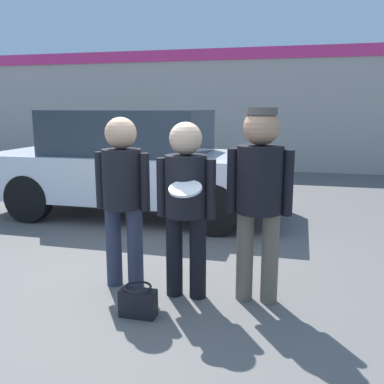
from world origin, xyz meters
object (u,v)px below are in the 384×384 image
(parked_car_near, at_px, (135,163))
(person_middle_with_frisbee, at_px, (186,196))
(shrub, at_px, (129,149))
(person_left, at_px, (122,189))
(handbag, at_px, (138,302))
(person_right, at_px, (259,187))

(parked_car_near, bearing_deg, person_middle_with_frisbee, -60.26)
(person_middle_with_frisbee, bearing_deg, shrub, 116.09)
(person_left, bearing_deg, handbag, -57.79)
(person_left, xyz_separation_m, person_right, (1.26, -0.01, 0.08))
(handbag, bearing_deg, person_left, 122.21)
(person_right, bearing_deg, person_middle_with_frisbee, -173.54)
(person_middle_with_frisbee, distance_m, parked_car_near, 3.19)
(person_left, xyz_separation_m, shrub, (-3.01, 7.35, -0.40))
(person_left, height_order, handbag, person_left)
(person_left, height_order, parked_car_near, parked_car_near)
(person_middle_with_frisbee, xyz_separation_m, shrub, (-3.64, 7.43, -0.38))
(parked_car_near, relative_size, handbag, 15.16)
(person_left, xyz_separation_m, person_middle_with_frisbee, (0.63, -0.08, -0.02))
(person_left, relative_size, handbag, 5.39)
(person_middle_with_frisbee, bearing_deg, parked_car_near, 119.74)
(person_middle_with_frisbee, relative_size, shrub, 1.41)
(person_middle_with_frisbee, distance_m, person_right, 0.64)
(handbag, bearing_deg, parked_car_near, 111.83)
(handbag, bearing_deg, person_middle_with_frisbee, 59.05)
(person_left, bearing_deg, person_middle_with_frisbee, -7.40)
(shrub, bearing_deg, handbag, -67.00)
(shrub, height_order, handbag, shrub)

